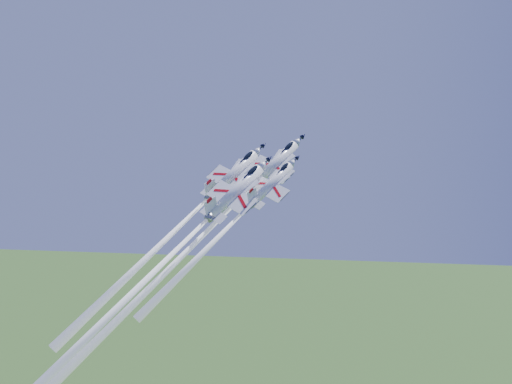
# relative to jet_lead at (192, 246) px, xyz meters

# --- Properties ---
(jet_lead) EXTENTS (35.25, 39.68, 47.71)m
(jet_lead) POSITION_rel_jet_lead_xyz_m (0.00, 0.00, 0.00)
(jet_lead) COLOR white
(jet_left) EXTENTS (28.80, 31.46, 37.51)m
(jet_left) POSITION_rel_jet_lead_xyz_m (-3.40, -0.42, 2.76)
(jet_left) COLOR white
(jet_right) EXTENTS (22.27, 24.03, 28.54)m
(jet_right) POSITION_rel_jet_lead_xyz_m (7.58, -4.60, 4.95)
(jet_right) COLOR white
(jet_slot) EXTENTS (35.97, 40.35, 48.48)m
(jet_slot) POSITION_rel_jet_lead_xyz_m (-6.35, -11.52, -3.65)
(jet_slot) COLOR white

